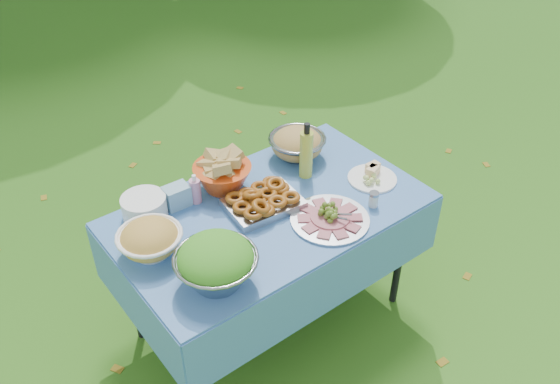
# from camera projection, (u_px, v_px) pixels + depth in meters

# --- Properties ---
(ground) EXTENTS (80.00, 80.00, 0.00)m
(ground) POSITION_uv_depth(u_px,v_px,m) (271.00, 317.00, 3.25)
(ground) COLOR #153C0A
(ground) RESTS_ON ground
(picnic_table) EXTENTS (1.46, 0.86, 0.76)m
(picnic_table) POSITION_uv_depth(u_px,v_px,m) (270.00, 267.00, 3.02)
(picnic_table) COLOR #78B2E8
(picnic_table) RESTS_ON ground
(salad_bowl) EXTENTS (0.40, 0.40, 0.22)m
(salad_bowl) POSITION_uv_depth(u_px,v_px,m) (216.00, 263.00, 2.34)
(salad_bowl) COLOR gray
(salad_bowl) RESTS_ON picnic_table
(pasta_bowl_white) EXTENTS (0.31, 0.31, 0.16)m
(pasta_bowl_white) POSITION_uv_depth(u_px,v_px,m) (150.00, 239.00, 2.51)
(pasta_bowl_white) COLOR white
(pasta_bowl_white) RESTS_ON picnic_table
(plate_stack) EXTENTS (0.26, 0.26, 0.10)m
(plate_stack) POSITION_uv_depth(u_px,v_px,m) (144.00, 207.00, 2.72)
(plate_stack) COLOR white
(plate_stack) RESTS_ON picnic_table
(wipes_box) EXTENTS (0.12, 0.09, 0.11)m
(wipes_box) POSITION_uv_depth(u_px,v_px,m) (177.00, 196.00, 2.78)
(wipes_box) COLOR #83B2CD
(wipes_box) RESTS_ON picnic_table
(sanitizer_bottle) EXTENTS (0.07, 0.07, 0.15)m
(sanitizer_bottle) POSITION_uv_depth(u_px,v_px,m) (195.00, 189.00, 2.79)
(sanitizer_bottle) COLOR pink
(sanitizer_bottle) RESTS_ON picnic_table
(bread_bowl) EXTENTS (0.31, 0.31, 0.19)m
(bread_bowl) POSITION_uv_depth(u_px,v_px,m) (222.00, 171.00, 2.87)
(bread_bowl) COLOR #D54512
(bread_bowl) RESTS_ON picnic_table
(pasta_bowl_steel) EXTENTS (0.39, 0.39, 0.16)m
(pasta_bowl_steel) POSITION_uv_depth(u_px,v_px,m) (297.00, 143.00, 3.10)
(pasta_bowl_steel) COLOR gray
(pasta_bowl_steel) RESTS_ON picnic_table
(fried_tray) EXTENTS (0.37, 0.28, 0.08)m
(fried_tray) POSITION_uv_depth(u_px,v_px,m) (263.00, 201.00, 2.78)
(fried_tray) COLOR #ABACB0
(fried_tray) RESTS_ON picnic_table
(charcuterie_platter) EXTENTS (0.47, 0.47, 0.08)m
(charcuterie_platter) POSITION_uv_depth(u_px,v_px,m) (330.00, 213.00, 2.70)
(charcuterie_platter) COLOR #ADB1B5
(charcuterie_platter) RESTS_ON picnic_table
(oil_bottle) EXTENTS (0.07, 0.07, 0.30)m
(oil_bottle) POSITION_uv_depth(u_px,v_px,m) (306.00, 150.00, 2.92)
(oil_bottle) COLOR #BBC93D
(oil_bottle) RESTS_ON picnic_table
(cheese_plate) EXTENTS (0.25, 0.25, 0.07)m
(cheese_plate) POSITION_uv_depth(u_px,v_px,m) (373.00, 174.00, 2.96)
(cheese_plate) COLOR white
(cheese_plate) RESTS_ON picnic_table
(shaker) EXTENTS (0.06, 0.06, 0.08)m
(shaker) POSITION_uv_depth(u_px,v_px,m) (374.00, 199.00, 2.79)
(shaker) COLOR silver
(shaker) RESTS_ON picnic_table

